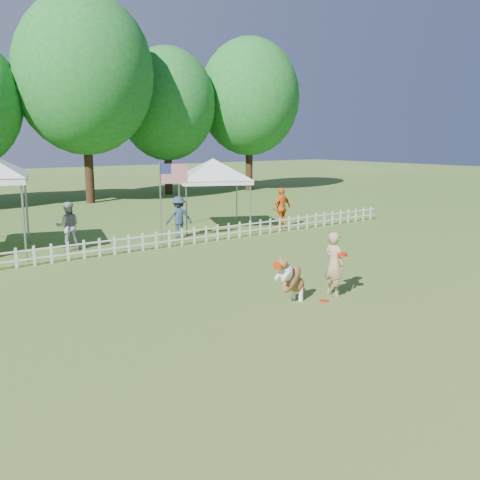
% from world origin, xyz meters
% --- Properties ---
extents(ground, '(120.00, 120.00, 0.00)m').
position_xyz_m(ground, '(0.00, 0.00, 0.00)').
color(ground, '#2E591C').
rests_on(ground, ground).
extents(picket_fence, '(22.00, 0.08, 0.60)m').
position_xyz_m(picket_fence, '(0.00, 7.00, 0.30)').
color(picket_fence, silver).
rests_on(picket_fence, ground).
extents(handler, '(0.38, 0.57, 1.53)m').
position_xyz_m(handler, '(0.50, -0.34, 0.77)').
color(handler, tan).
rests_on(handler, ground).
extents(dog, '(1.13, 0.63, 1.11)m').
position_xyz_m(dog, '(-0.66, -0.16, 0.56)').
color(dog, brown).
rests_on(dog, ground).
extents(frisbee_on_turf, '(0.28, 0.28, 0.02)m').
position_xyz_m(frisbee_on_turf, '(-0.00, -0.53, 0.01)').
color(frisbee_on_turf, red).
rests_on(frisbee_on_turf, ground).
extents(canopy_tent_right, '(3.60, 3.60, 2.81)m').
position_xyz_m(canopy_tent_right, '(3.55, 9.18, 1.41)').
color(canopy_tent_right, silver).
rests_on(canopy_tent_right, ground).
extents(flag_pole, '(1.11, 0.23, 2.87)m').
position_xyz_m(flag_pole, '(0.17, 7.41, 1.44)').
color(flag_pole, gray).
rests_on(flag_pole, ground).
extents(spectator_a, '(0.93, 0.81, 1.61)m').
position_xyz_m(spectator_a, '(-2.64, 8.63, 0.81)').
color(spectator_a, '#98979C').
rests_on(spectator_a, ground).
extents(spectator_b, '(1.12, 0.81, 1.55)m').
position_xyz_m(spectator_b, '(1.43, 8.35, 0.78)').
color(spectator_b, '#25364F').
rests_on(spectator_b, ground).
extents(spectator_c, '(1.03, 0.51, 1.69)m').
position_xyz_m(spectator_c, '(5.91, 7.67, 0.85)').
color(spectator_c, orange).
rests_on(spectator_c, ground).
extents(tree_center_right, '(7.60, 7.60, 12.60)m').
position_xyz_m(tree_center_right, '(3.00, 21.00, 6.30)').
color(tree_center_right, '#1A5C20').
rests_on(tree_center_right, ground).
extents(tree_right, '(6.20, 6.20, 10.40)m').
position_xyz_m(tree_right, '(9.00, 22.50, 5.20)').
color(tree_right, '#1A5C20').
rests_on(tree_right, ground).
extents(tree_far_right, '(7.00, 7.00, 11.40)m').
position_xyz_m(tree_far_right, '(15.00, 21.50, 5.70)').
color(tree_far_right, '#1A5C20').
rests_on(tree_far_right, ground).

